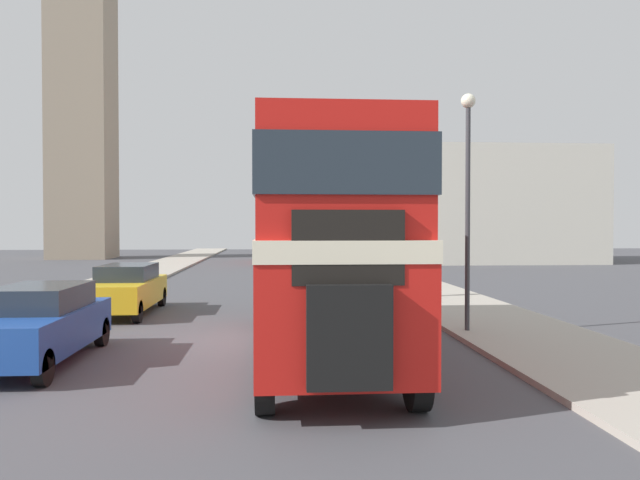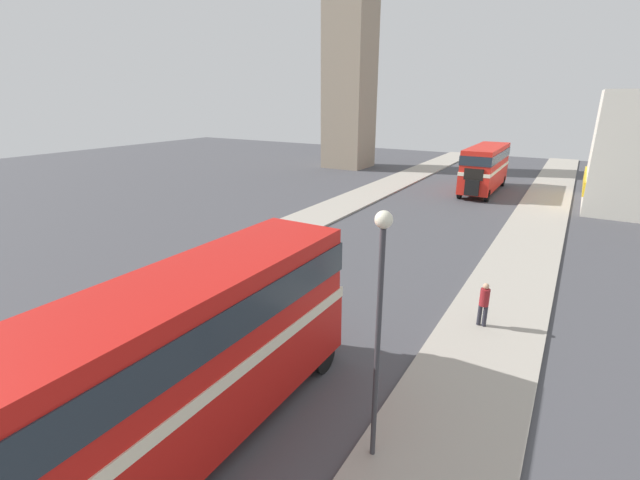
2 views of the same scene
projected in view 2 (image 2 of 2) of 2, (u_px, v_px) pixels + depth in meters
name	position (u px, v px, depth m)	size (l,w,h in m)	color
ground_plane	(195.00, 389.00, 12.38)	(120.00, 120.00, 0.00)	#47474C
sidewalk_left	(63.00, 326.00, 15.66)	(3.50, 120.00, 0.12)	#A8A093
double_decker_bus	(184.00, 354.00, 9.52)	(2.52, 10.43, 4.38)	red
bus_distant	(485.00, 165.00, 37.46)	(2.49, 9.40, 4.00)	red
car_parked_near	(38.00, 362.00, 12.33)	(1.67, 4.49, 1.53)	#1E479E
car_parked_mid	(214.00, 279.00, 17.99)	(1.66, 4.68, 1.52)	gold
pedestrian_walking	(484.00, 302.00, 15.32)	(0.34, 0.34, 1.66)	#282833
street_lamp	(380.00, 306.00, 8.79)	(0.36, 0.36, 5.86)	#38383D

